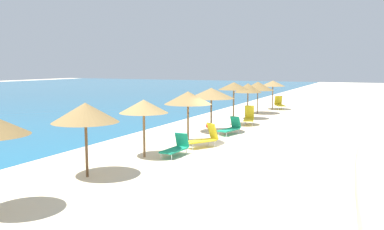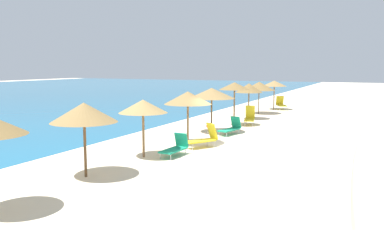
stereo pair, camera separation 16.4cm
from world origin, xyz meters
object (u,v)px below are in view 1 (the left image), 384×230
at_px(beach_umbrella_5, 188,98).
at_px(lounge_chair_1, 205,138).
at_px(lounge_chair_0, 249,117).
at_px(lounge_chair_3, 231,128).
at_px(beach_umbrella_4, 144,107).
at_px(beach_umbrella_8, 248,88).
at_px(beach_umbrella_3, 85,113).
at_px(beach_umbrella_9, 258,86).
at_px(beach_umbrella_6, 211,93).
at_px(lounge_chair_2, 176,147).
at_px(beach_umbrella_7, 234,86).
at_px(beach_ball, 208,126).
at_px(lounge_chair_4, 280,104).
at_px(beach_umbrella_10, 273,84).

height_order(beach_umbrella_5, lounge_chair_1, beach_umbrella_5).
bearing_deg(lounge_chair_0, lounge_chair_3, 79.41).
distance_m(beach_umbrella_4, beach_umbrella_8, 13.59).
bearing_deg(beach_umbrella_3, beach_umbrella_8, -1.79).
distance_m(beach_umbrella_5, beach_umbrella_9, 13.77).
bearing_deg(beach_umbrella_6, beach_umbrella_8, -1.46).
distance_m(beach_umbrella_5, beach_umbrella_8, 10.22).
xyz_separation_m(beach_umbrella_6, lounge_chair_3, (-0.14, -1.24, -1.88)).
bearing_deg(lounge_chair_1, beach_umbrella_9, -53.33).
height_order(beach_umbrella_8, lounge_chair_0, beach_umbrella_8).
relative_size(lounge_chair_0, lounge_chair_2, 0.98).
height_order(beach_umbrella_9, lounge_chair_2, beach_umbrella_9).
bearing_deg(beach_umbrella_4, beach_umbrella_7, -2.44).
relative_size(beach_umbrella_4, beach_umbrella_7, 0.88).
relative_size(beach_umbrella_3, beach_umbrella_8, 1.00).
bearing_deg(beach_umbrella_4, beach_ball, 4.45).
distance_m(beach_umbrella_6, lounge_chair_2, 6.57).
bearing_deg(lounge_chair_1, beach_ball, -38.00).
bearing_deg(beach_umbrella_7, beach_umbrella_5, 179.98).
xyz_separation_m(lounge_chair_0, lounge_chair_4, (10.09, 0.26, -0.01)).
distance_m(beach_umbrella_5, beach_ball, 5.69).
bearing_deg(beach_umbrella_7, beach_umbrella_3, 177.33).
bearing_deg(beach_umbrella_3, beach_umbrella_9, -0.74).
distance_m(lounge_chair_1, lounge_chair_4, 18.15).
bearing_deg(beach_umbrella_5, beach_umbrella_9, 1.52).
height_order(beach_umbrella_9, lounge_chair_0, beach_umbrella_9).
height_order(beach_umbrella_3, beach_umbrella_7, beach_umbrella_7).
bearing_deg(lounge_chair_0, beach_umbrella_5, 70.92).
bearing_deg(lounge_chair_2, beach_umbrella_3, 76.79).
xyz_separation_m(beach_umbrella_6, beach_umbrella_9, (10.10, 0.10, -0.06)).
bearing_deg(beach_umbrella_9, beach_umbrella_3, 179.26).
relative_size(lounge_chair_1, lounge_chair_2, 1.05).
relative_size(beach_umbrella_7, lounge_chair_4, 1.65).
relative_size(beach_umbrella_5, beach_ball, 9.72).
distance_m(beach_umbrella_7, lounge_chair_1, 7.60).
xyz_separation_m(beach_umbrella_6, lounge_chair_0, (3.95, -1.05, -1.76)).
bearing_deg(beach_umbrella_8, beach_umbrella_5, -179.45).
height_order(beach_umbrella_8, lounge_chair_3, beach_umbrella_8).
relative_size(beach_umbrella_4, lounge_chair_1, 1.48).
height_order(lounge_chair_0, lounge_chair_1, lounge_chair_0).
height_order(beach_umbrella_6, lounge_chair_2, beach_umbrella_6).
bearing_deg(beach_ball, beach_umbrella_10, -5.20).
xyz_separation_m(beach_umbrella_4, beach_umbrella_5, (3.37, -0.43, 0.13)).
height_order(beach_umbrella_9, lounge_chair_3, beach_umbrella_9).
bearing_deg(beach_umbrella_10, lounge_chair_0, -175.34).
height_order(beach_umbrella_7, lounge_chair_4, beach_umbrella_7).
height_order(beach_umbrella_7, lounge_chair_3, beach_umbrella_7).
height_order(beach_umbrella_10, lounge_chair_3, beach_umbrella_10).
bearing_deg(lounge_chair_0, beach_umbrella_6, 61.92).
distance_m(lounge_chair_0, beach_ball, 3.11).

